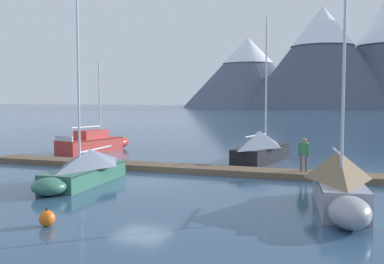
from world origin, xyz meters
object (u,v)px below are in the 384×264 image
sailboat_mid_dock_port (262,147)px  sailboat_mid_dock_starboard (339,182)px  sailboat_nearest_berth (96,143)px  sailboat_second_berth (84,167)px  mooring_buoy_channel_marker (47,218)px  person_on_dock (304,152)px

sailboat_mid_dock_port → sailboat_mid_dock_starboard: sailboat_mid_dock_port is taller
sailboat_nearest_berth → sailboat_second_berth: sailboat_second_berth is taller
sailboat_second_berth → sailboat_mid_dock_port: sailboat_mid_dock_port is taller
sailboat_mid_dock_port → mooring_buoy_channel_marker: 17.09m
person_on_dock → sailboat_nearest_berth: bearing=161.1°
sailboat_nearest_berth → sailboat_second_berth: size_ratio=0.77×
sailboat_second_berth → person_on_dock: bearing=32.0°
sailboat_mid_dock_port → person_on_dock: size_ratio=5.43×
sailboat_nearest_berth → sailboat_mid_dock_port: size_ratio=0.75×
sailboat_nearest_berth → mooring_buoy_channel_marker: bearing=-59.2°
person_on_dock → mooring_buoy_channel_marker: 13.43m
mooring_buoy_channel_marker → sailboat_nearest_berth: bearing=120.8°
sailboat_second_berth → person_on_dock: (9.11, 5.69, 0.52)m
sailboat_mid_dock_starboard → sailboat_mid_dock_port: bearing=116.7°
sailboat_second_berth → person_on_dock: sailboat_second_berth is taller
sailboat_mid_dock_port → mooring_buoy_channel_marker: bearing=-98.3°
mooring_buoy_channel_marker → sailboat_second_berth: bearing=117.5°
sailboat_nearest_berth → sailboat_mid_dock_starboard: sailboat_mid_dock_starboard is taller
sailboat_nearest_berth → sailboat_mid_dock_port: bearing=-3.3°
sailboat_nearest_berth → person_on_dock: sailboat_nearest_berth is taller
sailboat_mid_dock_port → sailboat_mid_dock_starboard: bearing=-63.3°
sailboat_second_berth → sailboat_mid_dock_port: (5.78, 10.51, 0.20)m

